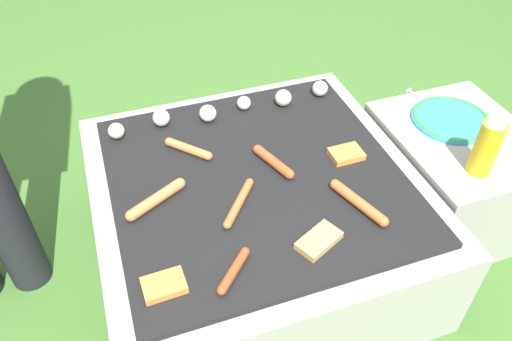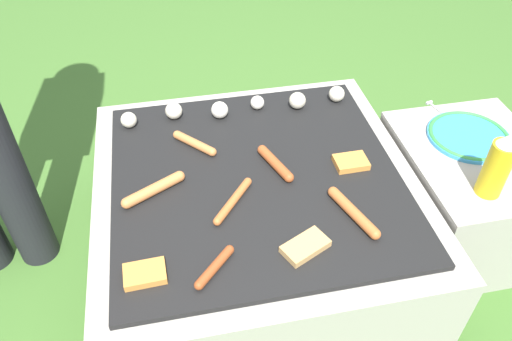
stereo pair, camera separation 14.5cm
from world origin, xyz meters
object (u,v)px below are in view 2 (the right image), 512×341
sausage_front_center (194,143)px  condiment_bottle (498,166)px  fork_utensil (445,115)px  plate_colorful (469,136)px

sausage_front_center → condiment_bottle: condiment_bottle is taller
condiment_bottle → fork_utensil: condiment_bottle is taller
sausage_front_center → fork_utensil: bearing=-0.5°
fork_utensil → sausage_front_center: bearing=179.5°
condiment_bottle → fork_utensil: size_ratio=1.06×
sausage_front_center → plate_colorful: size_ratio=0.51×
sausage_front_center → fork_utensil: (0.85, -0.01, -0.01)m
plate_colorful → fork_utensil: 0.12m
plate_colorful → fork_utensil: size_ratio=1.33×
sausage_front_center → condiment_bottle: 0.88m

